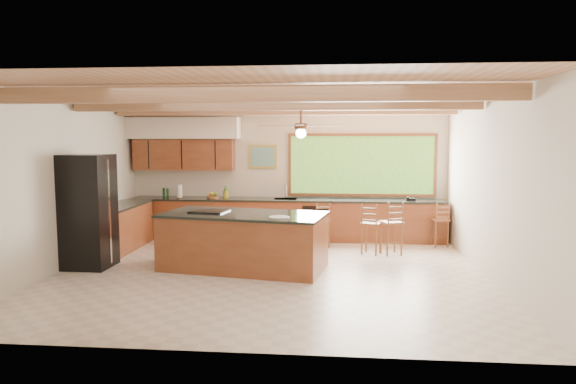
{
  "coord_description": "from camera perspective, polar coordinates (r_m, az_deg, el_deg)",
  "views": [
    {
      "loc": [
        1.08,
        -8.44,
        2.28
      ],
      "look_at": [
        0.25,
        0.8,
        1.3
      ],
      "focal_mm": 32.0,
      "sensor_mm": 36.0,
      "label": 1
    }
  ],
  "objects": [
    {
      "name": "island",
      "position": [
        9.02,
        -4.96,
        -5.43
      ],
      "size": [
        2.99,
        1.78,
        1.0
      ],
      "rotation": [
        0.0,
        0.0,
        -0.17
      ],
      "color": "brown",
      "rests_on": "ground"
    },
    {
      "name": "counter_run",
      "position": [
        11.27,
        -4.63,
        -3.26
      ],
      "size": [
        7.12,
        3.1,
        1.22
      ],
      "color": "brown",
      "rests_on": "ground"
    },
    {
      "name": "room_shell",
      "position": [
        9.17,
        -2.69,
        5.61
      ],
      "size": [
        7.27,
        6.54,
        3.02
      ],
      "color": "beige",
      "rests_on": "ground"
    },
    {
      "name": "bar_stool_a",
      "position": [
        10.72,
        3.77,
        -3.23
      ],
      "size": [
        0.39,
        0.39,
        0.94
      ],
      "rotation": [
        0.0,
        0.0,
        0.18
      ],
      "color": "brown",
      "rests_on": "ground"
    },
    {
      "name": "bar_stool_b",
      "position": [
        10.15,
        9.27,
        -3.57
      ],
      "size": [
        0.47,
        0.47,
        1.01
      ],
      "rotation": [
        0.0,
        0.0,
        -0.37
      ],
      "color": "brown",
      "rests_on": "ground"
    },
    {
      "name": "refrigerator",
      "position": [
        9.67,
        -21.33,
        -2.01
      ],
      "size": [
        0.79,
        0.77,
        1.99
      ],
      "rotation": [
        0.0,
        0.0,
        -0.02
      ],
      "color": "black",
      "rests_on": "ground"
    },
    {
      "name": "bar_stool_d",
      "position": [
        11.19,
        16.55,
        -3.06
      ],
      "size": [
        0.4,
        0.4,
        0.94
      ],
      "rotation": [
        0.0,
        0.0,
        0.2
      ],
      "color": "brown",
      "rests_on": "ground"
    },
    {
      "name": "ground",
      "position": [
        8.81,
        -2.1,
        -8.97
      ],
      "size": [
        7.2,
        7.2,
        0.0
      ],
      "primitive_type": "plane",
      "color": "beige",
      "rests_on": "ground"
    },
    {
      "name": "bar_stool_c",
      "position": [
        10.18,
        11.46,
        -3.45
      ],
      "size": [
        0.48,
        0.48,
        1.05
      ],
      "rotation": [
        0.0,
        0.0,
        0.34
      ],
      "color": "brown",
      "rests_on": "ground"
    }
  ]
}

